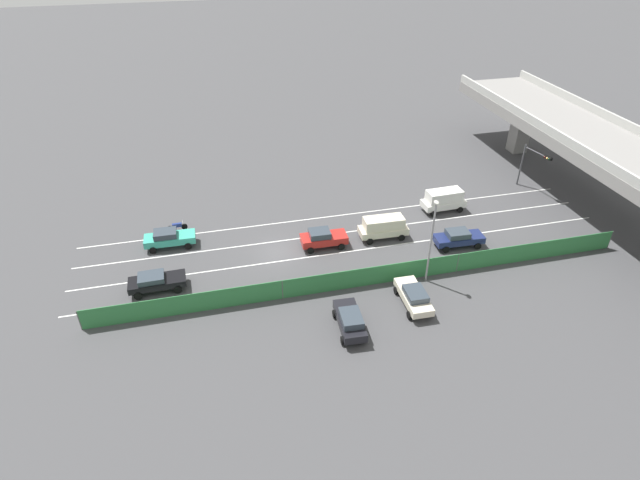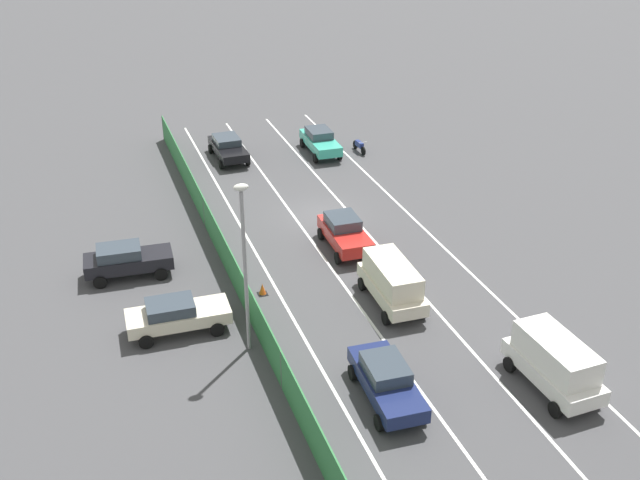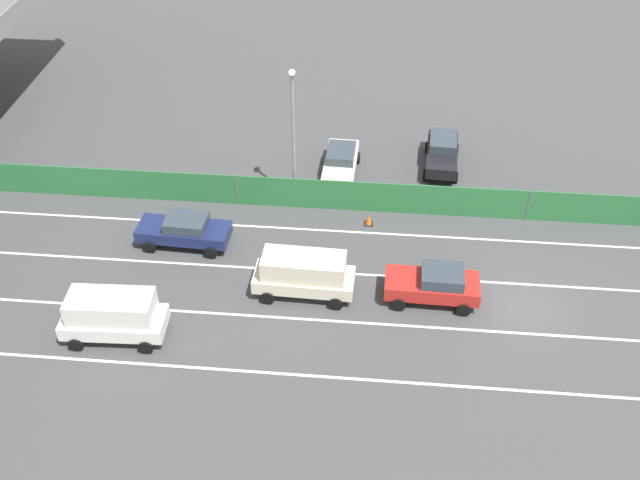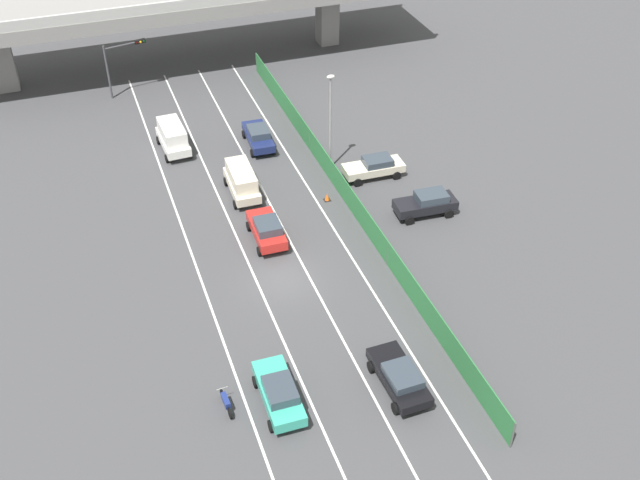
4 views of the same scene
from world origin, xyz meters
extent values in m
plane|color=#424244|center=(0.00, 0.00, 0.00)|extent=(300.00, 300.00, 0.00)
cube|color=silver|center=(-4.86, 6.88, 0.00)|extent=(0.14, 49.77, 0.01)
cube|color=silver|center=(-1.62, 6.88, 0.00)|extent=(0.14, 49.77, 0.01)
cube|color=silver|center=(1.62, 6.88, 0.00)|extent=(0.14, 49.77, 0.01)
cube|color=silver|center=(4.86, 6.88, 0.00)|extent=(0.14, 49.77, 0.01)
cube|color=#2D753D|center=(6.75, 6.88, 0.91)|extent=(0.06, 45.77, 1.81)
cylinder|color=#4C514C|center=(6.75, -16.00, 0.91)|extent=(0.10, 0.10, 1.81)
cylinder|color=#4C514C|center=(6.75, -0.74, 0.91)|extent=(0.10, 0.10, 1.81)
cylinder|color=#4C514C|center=(6.75, 14.51, 0.91)|extent=(0.10, 0.10, 1.81)
cube|color=red|center=(0.21, 4.33, 0.82)|extent=(1.89, 4.29, 0.68)
cube|color=#333D47|center=(0.20, 3.91, 1.45)|extent=(1.62, 1.94, 0.57)
cylinder|color=black|center=(-0.64, 5.80, 0.32)|extent=(0.24, 0.65, 0.64)
cylinder|color=black|center=(1.14, 5.75, 0.32)|extent=(0.24, 0.65, 0.64)
cylinder|color=black|center=(-0.71, 2.91, 0.32)|extent=(0.24, 0.65, 0.64)
cylinder|color=black|center=(1.07, 2.86, 0.32)|extent=(0.24, 0.65, 0.64)
cube|color=teal|center=(-3.20, -9.48, 0.81)|extent=(1.82, 4.63, 0.65)
cube|color=#333D47|center=(-3.21, -9.83, 1.40)|extent=(1.56, 2.07, 0.54)
cylinder|color=black|center=(-4.04, -7.90, 0.32)|extent=(0.23, 0.64, 0.64)
cylinder|color=black|center=(-2.31, -7.93, 0.32)|extent=(0.23, 0.64, 0.64)
cylinder|color=black|center=(-4.10, -11.02, 0.32)|extent=(0.23, 0.64, 0.64)
cylinder|color=black|center=(-2.37, -11.06, 0.32)|extent=(0.23, 0.64, 0.64)
cube|color=black|center=(3.14, -10.51, 0.76)|extent=(1.94, 4.62, 0.56)
cube|color=#333D47|center=(3.15, -10.91, 1.27)|extent=(1.66, 2.11, 0.46)
cylinder|color=black|center=(2.19, -8.97, 0.32)|extent=(0.24, 0.65, 0.64)
cylinder|color=black|center=(4.02, -8.93, 0.32)|extent=(0.24, 0.65, 0.64)
cylinder|color=black|center=(2.26, -12.08, 0.32)|extent=(0.24, 0.65, 0.64)
cylinder|color=black|center=(4.09, -12.04, 0.32)|extent=(0.24, 0.65, 0.64)
cube|color=navy|center=(3.12, 16.46, 0.78)|extent=(1.95, 4.63, 0.61)
cube|color=#333D47|center=(3.11, 16.28, 1.36)|extent=(1.61, 2.08, 0.54)
cylinder|color=black|center=(2.34, 18.05, 0.32)|extent=(0.25, 0.65, 0.64)
cylinder|color=black|center=(4.06, 17.96, 0.32)|extent=(0.25, 0.65, 0.64)
cylinder|color=black|center=(2.18, 14.96, 0.32)|extent=(0.25, 0.65, 0.64)
cylinder|color=black|center=(3.90, 14.87, 0.32)|extent=(0.25, 0.65, 0.64)
cube|color=beige|center=(0.10, 10.14, 0.80)|extent=(1.92, 4.64, 0.64)
cube|color=beige|center=(0.10, 10.14, 1.63)|extent=(1.68, 3.81, 1.02)
cylinder|color=black|center=(-0.74, 11.73, 0.32)|extent=(0.24, 0.65, 0.64)
cylinder|color=black|center=(1.04, 11.67, 0.32)|extent=(0.24, 0.65, 0.64)
cylinder|color=black|center=(-0.84, 8.61, 0.32)|extent=(0.24, 0.65, 0.64)
cylinder|color=black|center=(0.94, 8.56, 0.32)|extent=(0.24, 0.65, 0.64)
cube|color=silver|center=(-3.36, 17.94, 0.82)|extent=(2.02, 4.48, 0.67)
cube|color=silver|center=(-3.36, 17.94, 1.70)|extent=(1.77, 3.68, 1.10)
cylinder|color=black|center=(-4.34, 19.40, 0.32)|extent=(0.25, 0.65, 0.64)
cylinder|color=black|center=(-2.50, 19.48, 0.32)|extent=(0.25, 0.65, 0.64)
cylinder|color=black|center=(-4.21, 16.40, 0.32)|extent=(0.25, 0.65, 0.64)
cylinder|color=black|center=(-2.37, 16.48, 0.32)|extent=(0.25, 0.65, 0.64)
cylinder|color=black|center=(-5.92, -8.18, 0.30)|extent=(0.13, 0.60, 0.60)
cylinder|color=black|center=(-5.85, -9.52, 0.30)|extent=(0.13, 0.60, 0.60)
cube|color=navy|center=(-5.88, -8.85, 0.58)|extent=(0.33, 0.93, 0.36)
cylinder|color=#B2B2B2|center=(-5.91, -8.28, 0.92)|extent=(0.60, 0.06, 0.03)
cube|color=black|center=(11.43, 3.47, 0.81)|extent=(4.41, 1.96, 0.67)
cube|color=#333D47|center=(11.84, 3.44, 1.42)|extent=(2.21, 1.62, 0.54)
cylinder|color=black|center=(9.91, 2.71, 0.32)|extent=(0.65, 0.26, 0.64)
cylinder|color=black|center=(10.02, 4.41, 0.32)|extent=(0.65, 0.26, 0.64)
cylinder|color=black|center=(12.84, 2.53, 0.32)|extent=(0.65, 0.26, 0.64)
cylinder|color=black|center=(12.94, 4.23, 0.32)|extent=(0.65, 0.26, 0.64)
cube|color=beige|center=(9.92, 9.16, 0.77)|extent=(4.57, 1.87, 0.58)
cube|color=#333D47|center=(10.23, 9.15, 1.31)|extent=(2.11, 1.59, 0.50)
cylinder|color=black|center=(8.35, 8.34, 0.32)|extent=(0.65, 0.24, 0.64)
cylinder|color=black|center=(8.41, 10.07, 0.32)|extent=(0.65, 0.24, 0.64)
cylinder|color=black|center=(11.43, 8.25, 0.32)|extent=(0.65, 0.24, 0.64)
cylinder|color=black|center=(11.48, 9.98, 0.32)|extent=(0.65, 0.24, 0.64)
cylinder|color=gray|center=(7.31, 11.42, 3.67)|extent=(0.16, 0.16, 7.34)
ellipsoid|color=silver|center=(7.31, 11.42, 7.52)|extent=(0.60, 0.36, 0.28)
cone|color=orange|center=(5.62, 7.38, 0.29)|extent=(0.36, 0.36, 0.58)
cube|color=black|center=(5.62, 7.38, 0.01)|extent=(0.47, 0.47, 0.03)
camera|label=1|loc=(38.68, -5.50, 26.74)|focal=28.87mm
camera|label=2|loc=(13.10, 37.36, 19.05)|focal=42.09mm
camera|label=3|loc=(-25.00, 7.10, 23.45)|focal=41.64mm
camera|label=4|loc=(-10.27, -35.69, 31.42)|focal=43.50mm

